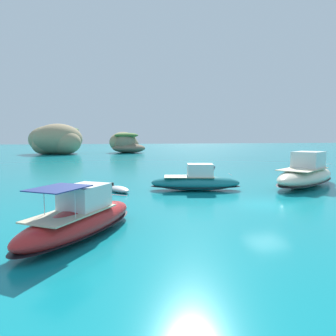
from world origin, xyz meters
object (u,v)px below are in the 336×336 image
Objects in this scene: islet_large at (57,141)px; motorboat_red at (81,219)px; motorboat_teal at (196,181)px; motorboat_cream at (306,175)px; islet_small at (126,144)px; dinghy_tender at (119,189)px.

motorboat_red is at bearing -84.56° from islet_large.
motorboat_red is 13.07m from motorboat_teal.
motorboat_red is 0.95× the size of motorboat_teal.
islet_small is at bearing 96.51° from motorboat_cream.
motorboat_cream is at bearing -3.20° from motorboat_teal.
islet_small is 66.22m from motorboat_cream.
dinghy_tender is at bearing -81.14° from islet_large.
islet_small is at bearing 82.23° from dinghy_tender.
dinghy_tender is (-16.28, 1.44, -0.80)m from motorboat_cream.
islet_small is 1.79× the size of motorboat_teal.
motorboat_teal is 0.74× the size of motorboat_cream.
islet_small reaches higher than motorboat_cream.
islet_small is at bearing 87.67° from motorboat_teal.
motorboat_red is (-11.58, -74.75, -1.84)m from islet_small.
motorboat_cream is (10.15, -0.57, 0.29)m from motorboat_teal.
motorboat_cream reaches higher than dinghy_tender.
islet_large is 2.64× the size of motorboat_red.
motorboat_red reaches higher than motorboat_teal.
islet_small is 75.67m from motorboat_red.
motorboat_red is at bearing -154.79° from motorboat_cream.
islet_small reaches higher than dinghy_tender.
islet_large reaches higher than motorboat_teal.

